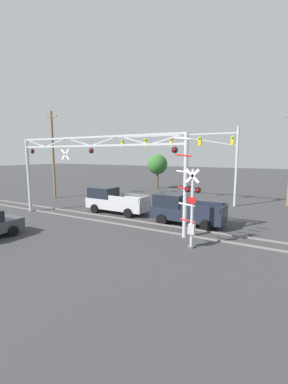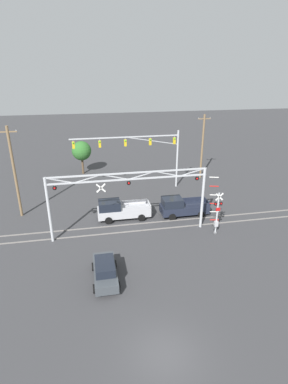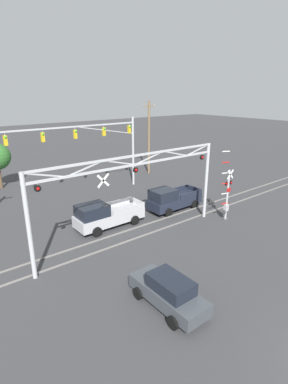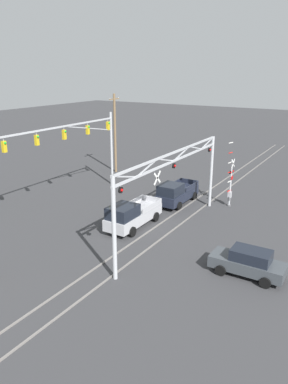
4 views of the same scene
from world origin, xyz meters
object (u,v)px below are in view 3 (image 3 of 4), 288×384
object	(u,v)px
crossing_signal_mast	(227,195)
traffic_signal_span	(101,140)
crossing_gantry	(135,182)
pickup_truck_lead	(106,215)
utility_pole_right	(149,137)
sedan_waiting	(169,292)
pickup_truck_following	(172,199)

from	to	relation	value
crossing_signal_mast	traffic_signal_span	size ratio (longest dim) A/B	0.43
crossing_gantry	pickup_truck_lead	xyz separation A→B (m)	(-0.49, 3.32, -3.39)
traffic_signal_span	utility_pole_right	distance (m)	9.03
utility_pole_right	pickup_truck_lead	bearing A→B (deg)	-140.31
traffic_signal_span	crossing_gantry	bearing A→B (deg)	-109.69
crossing_signal_mast	sedan_waiting	distance (m)	12.20
utility_pole_right	crossing_signal_mast	bearing A→B (deg)	-105.72
crossing_signal_mast	traffic_signal_span	bearing A→B (deg)	107.66
traffic_signal_span	sedan_waiting	world-z (taller)	traffic_signal_span
crossing_gantry	sedan_waiting	xyz separation A→B (m)	(-2.82, -6.54, -3.58)
crossing_signal_mast	sedan_waiting	world-z (taller)	crossing_signal_mast
pickup_truck_lead	crossing_gantry	bearing A→B (deg)	-81.53
pickup_truck_lead	sedan_waiting	world-z (taller)	pickup_truck_lead
crossing_gantry	sedan_waiting	bearing A→B (deg)	-113.36
traffic_signal_span	pickup_truck_lead	xyz separation A→B (m)	(-4.59, -8.11, -4.50)
pickup_truck_following	sedan_waiting	size ratio (longest dim) A/B	1.19
traffic_signal_span	pickup_truck_lead	world-z (taller)	traffic_signal_span
crossing_signal_mast	pickup_truck_lead	xyz separation A→B (m)	(-8.71, 4.83, -1.14)
pickup_truck_following	sedan_waiting	xyz separation A→B (m)	(-8.95, -9.36, -0.19)
pickup_truck_following	utility_pole_right	size ratio (longest dim) A/B	0.57
pickup_truck_lead	pickup_truck_following	size ratio (longest dim) A/B	1.07
crossing_signal_mast	pickup_truck_following	size ratio (longest dim) A/B	1.15
pickup_truck_lead	pickup_truck_following	world-z (taller)	same
crossing_gantry	utility_pole_right	distance (m)	19.03
crossing_gantry	traffic_signal_span	bearing A→B (deg)	70.31
utility_pole_right	pickup_truck_following	bearing A→B (deg)	-119.72
traffic_signal_span	utility_pole_right	bearing A→B (deg)	18.08
sedan_waiting	crossing_gantry	bearing A→B (deg)	66.64
pickup_truck_lead	utility_pole_right	bearing A→B (deg)	39.69
sedan_waiting	utility_pole_right	world-z (taller)	utility_pole_right
crossing_signal_mast	utility_pole_right	size ratio (longest dim) A/B	0.65
crossing_gantry	traffic_signal_span	size ratio (longest dim) A/B	1.07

